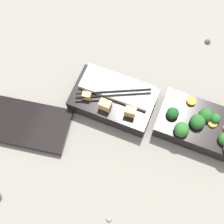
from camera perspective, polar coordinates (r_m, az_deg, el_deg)
name	(u,v)px	position (r m, az deg, el deg)	size (l,w,h in m)	color
ground_plane	(157,117)	(0.85, 8.15, -0.91)	(3.00, 3.00, 0.00)	gray
bento_tray_vegetable	(199,125)	(0.83, 15.59, -2.35)	(0.21, 0.13, 0.08)	black
bento_tray_rice	(112,99)	(0.83, 0.02, 2.47)	(0.21, 0.13, 0.08)	black
bento_lid	(28,124)	(0.85, -15.12, -2.17)	(0.21, 0.12, 0.02)	black
pebble_0	(108,219)	(0.78, -0.82, -18.91)	(0.01, 0.01, 0.01)	gray
pebble_2	(207,41)	(0.99, 16.91, 12.33)	(0.02, 0.02, 0.02)	#474442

